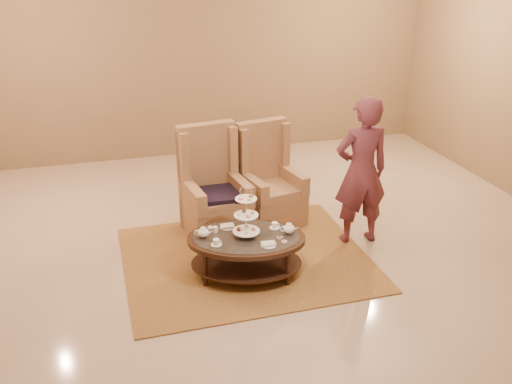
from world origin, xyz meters
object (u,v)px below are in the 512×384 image
object	(u,v)px
armchair_left	(213,197)
armchair_right	(268,188)
person	(361,172)
tea_table	(246,243)

from	to	relation	value
armchair_left	armchair_right	distance (m)	0.76
armchair_right	person	bearing A→B (deg)	-56.73
armchair_left	person	size ratio (longest dim) A/B	0.75
tea_table	person	xyz separation A→B (m)	(1.50, 0.40, 0.52)
armchair_left	armchair_right	xyz separation A→B (m)	(0.75, 0.13, -0.02)
person	armchair_right	bearing A→B (deg)	-43.58
armchair_left	armchair_right	world-z (taller)	armchair_left
tea_table	person	size ratio (longest dim) A/B	0.80
tea_table	armchair_right	bearing A→B (deg)	78.34
armchair_left	person	xyz separation A→B (m)	(1.62, -0.74, 0.45)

